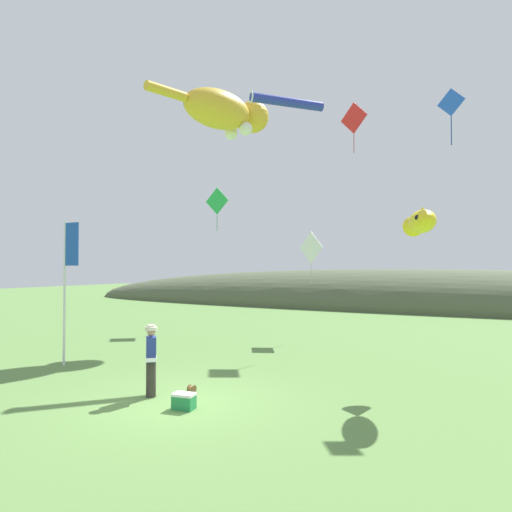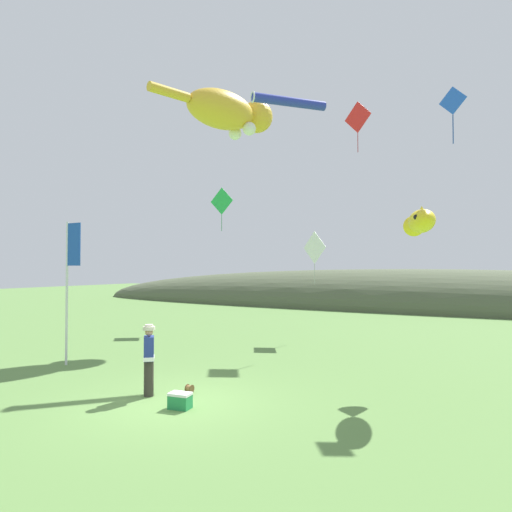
% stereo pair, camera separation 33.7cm
% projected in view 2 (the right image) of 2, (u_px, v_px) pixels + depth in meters
% --- Properties ---
extents(ground_plane, '(120.00, 120.00, 0.00)m').
position_uv_depth(ground_plane, '(173.00, 403.00, 10.73)').
color(ground_plane, '#5B8442').
extents(distant_hill_ridge, '(63.98, 10.98, 6.16)m').
position_uv_depth(distant_hill_ridge, '(409.00, 308.00, 36.00)').
color(distant_hill_ridge, '#4C563D').
rests_on(distant_hill_ridge, ground).
extents(festival_attendant, '(0.47, 0.49, 1.77)m').
position_uv_depth(festival_attendant, '(149.00, 357.00, 11.34)').
color(festival_attendant, '#332D28').
rests_on(festival_attendant, ground).
extents(kite_spool, '(0.16, 0.21, 0.21)m').
position_uv_depth(kite_spool, '(190.00, 389.00, 11.62)').
color(kite_spool, olive).
rests_on(kite_spool, ground).
extents(picnic_cooler, '(0.53, 0.40, 0.36)m').
position_uv_depth(picnic_cooler, '(180.00, 401.00, 10.31)').
color(picnic_cooler, '#268C4C').
rests_on(picnic_cooler, ground).
extents(festival_banner_pole, '(0.66, 0.08, 4.71)m').
position_uv_depth(festival_banner_pole, '(70.00, 271.00, 14.97)').
color(festival_banner_pole, silver).
rests_on(festival_banner_pole, ground).
extents(kite_giant_cat, '(2.97, 6.54, 2.06)m').
position_uv_depth(kite_giant_cat, '(229.00, 112.00, 21.41)').
color(kite_giant_cat, gold).
extents(kite_fish_windsock, '(1.30, 2.38, 0.71)m').
position_uv_depth(kite_fish_windsock, '(420.00, 222.00, 12.30)').
color(kite_fish_windsock, yellow).
extents(kite_tube_streamer, '(2.33, 2.57, 0.44)m').
position_uv_depth(kite_tube_streamer, '(288.00, 102.00, 17.73)').
color(kite_tube_streamer, '#2633A5').
extents(kite_diamond_white, '(1.33, 0.67, 2.38)m').
position_uv_depth(kite_diamond_white, '(314.00, 248.00, 20.53)').
color(kite_diamond_white, white).
extents(kite_diamond_blue, '(0.84, 0.29, 1.78)m').
position_uv_depth(kite_diamond_blue, '(453.00, 101.00, 14.01)').
color(kite_diamond_blue, blue).
extents(kite_diamond_green, '(1.51, 0.07, 2.41)m').
position_uv_depth(kite_diamond_green, '(222.00, 201.00, 25.16)').
color(kite_diamond_green, green).
extents(kite_diamond_red, '(1.41, 0.50, 2.38)m').
position_uv_depth(kite_diamond_red, '(358.00, 117.00, 21.09)').
color(kite_diamond_red, red).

